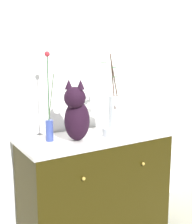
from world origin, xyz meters
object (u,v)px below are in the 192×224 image
object	(u,v)px
vase_slim_green	(49,121)
vase_glass_clear	(114,109)
cat_sitting	(77,114)
bowl_porcelain	(114,132)
sideboard	(96,190)

from	to	relation	value
vase_slim_green	vase_glass_clear	xyz separation A→B (m)	(0.46, -0.13, 0.06)
cat_sitting	bowl_porcelain	bearing A→B (deg)	-6.23
sideboard	vase_slim_green	xyz separation A→B (m)	(-0.35, 0.05, 0.58)
sideboard	vase_glass_clear	xyz separation A→B (m)	(0.11, -0.07, 0.64)
cat_sitting	vase_slim_green	world-z (taller)	vase_slim_green
sideboard	vase_slim_green	size ratio (longest dim) A/B	1.86
cat_sitting	vase_glass_clear	bearing A→B (deg)	-6.40
bowl_porcelain	vase_glass_clear	bearing A→B (deg)	-169.39
sideboard	bowl_porcelain	xyz separation A→B (m)	(0.12, -0.07, 0.47)
sideboard	vase_glass_clear	bearing A→B (deg)	-33.39
cat_sitting	vase_slim_green	distance (m)	0.19
sideboard	cat_sitting	distance (m)	0.65
sideboard	vase_glass_clear	world-z (taller)	vase_glass_clear
cat_sitting	vase_slim_green	size ratio (longest dim) A/B	0.70
vase_slim_green	vase_glass_clear	world-z (taller)	vase_slim_green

